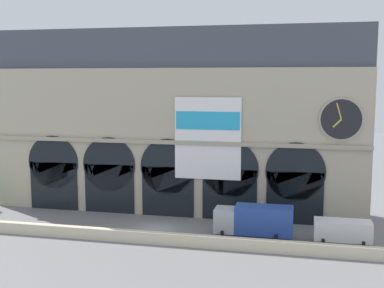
{
  "coord_description": "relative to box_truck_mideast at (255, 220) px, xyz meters",
  "views": [
    {
      "loc": [
        14.13,
        -46.4,
        15.22
      ],
      "look_at": [
        2.74,
        5.0,
        8.21
      ],
      "focal_mm": 45.83,
      "sensor_mm": 36.0,
      "label": 1
    }
  ],
  "objects": [
    {
      "name": "ground_plane",
      "position": [
        -10.12,
        0.39,
        -1.7
      ],
      "size": [
        200.0,
        200.0,
        0.0
      ],
      "primitive_type": "plane",
      "color": "slate"
    },
    {
      "name": "quay_parapet_wall",
      "position": [
        -10.12,
        -3.87,
        -1.15
      ],
      "size": [
        90.0,
        0.7,
        1.11
      ],
      "primitive_type": "cube",
      "color": "beige",
      "rests_on": "ground"
    },
    {
      "name": "station_building",
      "position": [
        -10.09,
        8.2,
        8.44
      ],
      "size": [
        42.82,
        6.02,
        20.83
      ],
      "color": "#B2A891",
      "rests_on": "ground"
    },
    {
      "name": "box_truck_mideast",
      "position": [
        0.0,
        0.0,
        0.0
      ],
      "size": [
        7.5,
        2.91,
        3.12
      ],
      "color": "#ADB2B7",
      "rests_on": "ground"
    },
    {
      "name": "van_east",
      "position": [
        8.17,
        -0.02,
        -0.45
      ],
      "size": [
        5.2,
        2.48,
        2.2
      ],
      "color": "white",
      "rests_on": "ground"
    }
  ]
}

